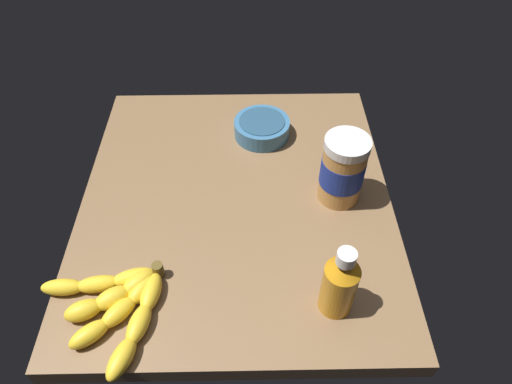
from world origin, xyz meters
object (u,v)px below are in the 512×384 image
banana_bunch (117,303)px  small_bowl (262,128)px  honey_bottle (340,283)px  peanut_butter_jar (343,170)px

banana_bunch → small_bowl: small_bowl is taller
banana_bunch → honey_bottle: honey_bottle is taller
small_bowl → peanut_butter_jar: bearing=-142.1°
honey_bottle → small_bowl: size_ratio=1.17×
peanut_butter_jar → honey_bottle: size_ratio=0.99×
banana_bunch → peanut_butter_jar: peanut_butter_jar is taller
banana_bunch → peanut_butter_jar: (25.50, -41.31, 5.99)cm
peanut_butter_jar → honey_bottle: (-25.49, 4.15, -0.65)cm
peanut_butter_jar → small_bowl: size_ratio=1.16×
banana_bunch → honey_bottle: 37.55cm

